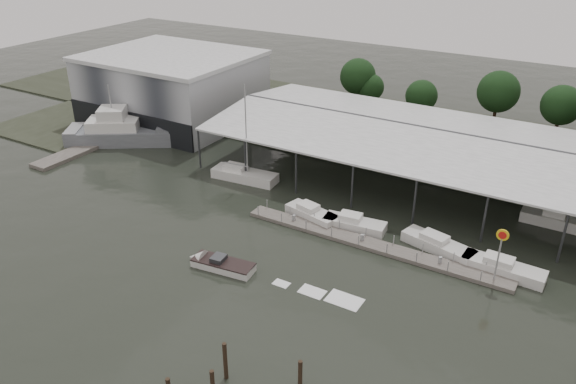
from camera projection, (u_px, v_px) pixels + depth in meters
The scene contains 16 objects.
ground at pixel (191, 251), 55.61m from camera, with size 200.00×200.00×0.00m, color black.
land_strip_far at pixel (364, 126), 87.83m from camera, with size 140.00×30.00×0.30m.
land_strip_west at pixel (123, 106), 96.94m from camera, with size 20.00×40.00×0.30m.
storage_warehouse at pixel (173, 87), 89.08m from camera, with size 24.50×20.50×10.50m.
covered_boat_shed at pixel (450, 138), 66.60m from camera, with size 58.24×24.00×6.96m.
trawler_dock at pixel (90, 146), 80.00m from camera, with size 3.00×18.00×0.50m.
floating_dock at pixel (371, 245), 56.34m from camera, with size 28.00×2.00×1.40m.
shell_fuel_sign at pixel (501, 246), 49.17m from camera, with size 1.10×0.18×5.55m.
grey_trawler at pixel (122, 132), 81.32m from camera, with size 15.99×12.97×8.84m.
white_sailboat at pixel (244, 175), 70.18m from camera, with size 8.60×3.40×12.45m.
speedboat_underway at pixel (218, 264), 52.92m from camera, with size 17.69×4.18×2.00m.
moored_cruiser_0 at pixel (312, 214), 61.27m from camera, with size 6.51×3.52×1.70m.
moored_cruiser_1 at pixel (354, 224), 59.29m from camera, with size 6.78×2.92×1.70m.
moored_cruiser_2 at pixel (438, 245), 55.55m from camera, with size 7.78×3.96×1.70m.
moored_cruiser_3 at pixel (503, 268), 51.93m from camera, with size 7.54×2.49×1.70m.
horizon_tree_line at pixel (546, 106), 78.50m from camera, with size 65.25×11.93×10.67m.
Camera 1 is at (32.42, -35.53, 30.12)m, focal length 35.00 mm.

